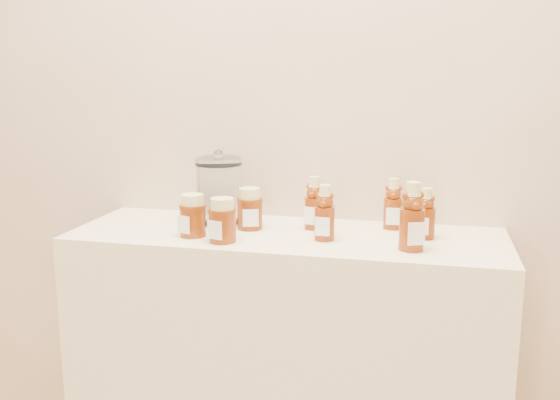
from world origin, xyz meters
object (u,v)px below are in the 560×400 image
(display_table, at_px, (286,382))
(glass_canister, at_px, (219,187))
(bear_bottle_front_left, at_px, (325,209))
(honey_jar_left, at_px, (193,215))
(bear_bottle_back_left, at_px, (314,199))

(display_table, xyz_separation_m, glass_canister, (-0.22, 0.08, 0.56))
(bear_bottle_front_left, bearing_deg, display_table, 161.26)
(display_table, distance_m, honey_jar_left, 0.57)
(bear_bottle_back_left, relative_size, glass_canister, 0.81)
(display_table, height_order, bear_bottle_front_left, bear_bottle_front_left)
(bear_bottle_front_left, bearing_deg, honey_jar_left, -171.30)
(bear_bottle_front_left, distance_m, glass_canister, 0.36)
(display_table, xyz_separation_m, bear_bottle_front_left, (0.11, -0.04, 0.53))
(glass_canister, bearing_deg, honey_jar_left, -97.20)
(bear_bottle_front_left, distance_m, honey_jar_left, 0.36)
(bear_bottle_front_left, bearing_deg, bear_bottle_back_left, 115.12)
(bear_bottle_back_left, xyz_separation_m, glass_canister, (-0.29, 0.01, 0.02))
(glass_canister, bearing_deg, display_table, -19.21)
(bear_bottle_back_left, bearing_deg, glass_canister, -168.18)
(honey_jar_left, distance_m, glass_canister, 0.17)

